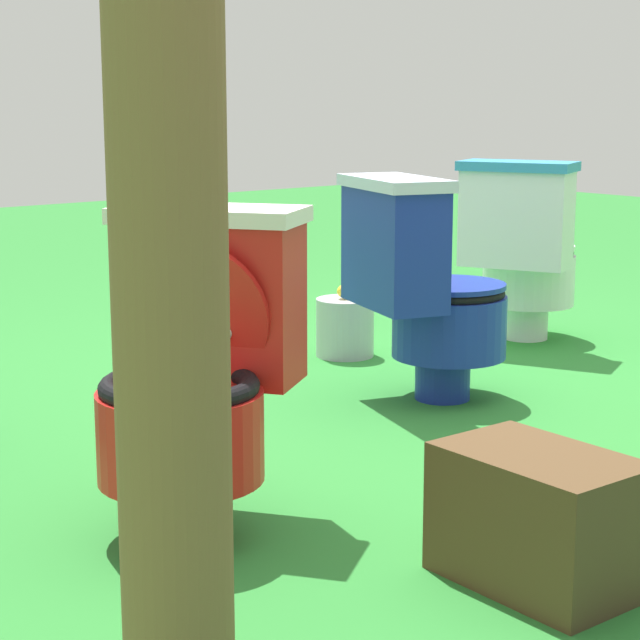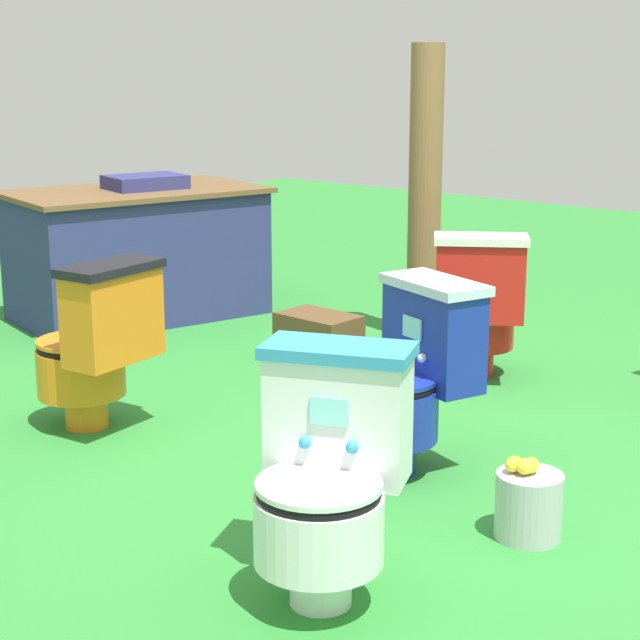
% 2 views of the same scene
% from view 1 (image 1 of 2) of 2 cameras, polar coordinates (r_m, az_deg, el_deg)
% --- Properties ---
extents(ground, '(14.00, 14.00, 0.00)m').
position_cam_1_polar(ground, '(3.59, 4.72, -4.68)').
color(ground, '#2D8433').
extents(toilet_blue, '(0.59, 0.54, 0.73)m').
position_cam_1_polar(toilet_blue, '(3.67, 5.24, 1.58)').
color(toilet_blue, '#192D9E').
rests_on(toilet_blue, ground).
extents(toilet_red, '(0.63, 0.61, 0.73)m').
position_cam_1_polar(toilet_red, '(2.60, -6.23, -2.35)').
color(toilet_red, red).
rests_on(toilet_red, ground).
extents(toilet_white, '(0.61, 0.57, 0.73)m').
position_cam_1_polar(toilet_white, '(4.61, 10.08, 3.44)').
color(toilet_white, white).
rests_on(toilet_white, ground).
extents(wooden_post, '(0.18, 0.18, 1.60)m').
position_cam_1_polar(wooden_post, '(1.73, -7.57, 5.19)').
color(wooden_post, brown).
rests_on(wooden_post, ground).
extents(small_crate, '(0.27, 0.41, 0.28)m').
position_cam_1_polar(small_crate, '(2.38, 10.79, -9.70)').
color(small_crate, brown).
rests_on(small_crate, ground).
extents(lemon_bucket, '(0.22, 0.22, 0.28)m').
position_cam_1_polar(lemon_bucket, '(4.33, 1.26, -0.27)').
color(lemon_bucket, '#B7B7BF').
rests_on(lemon_bucket, ground).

